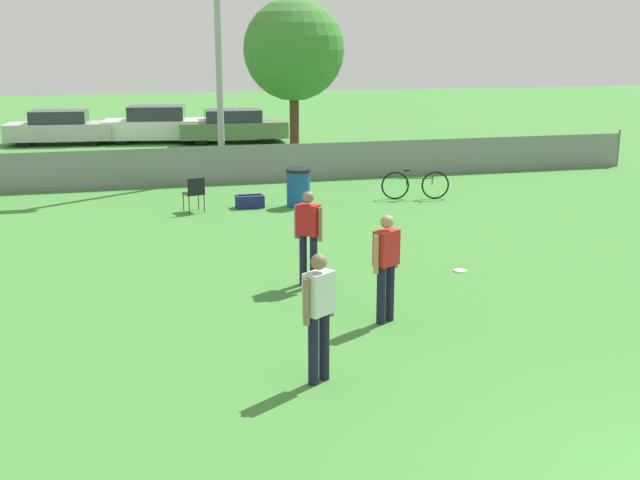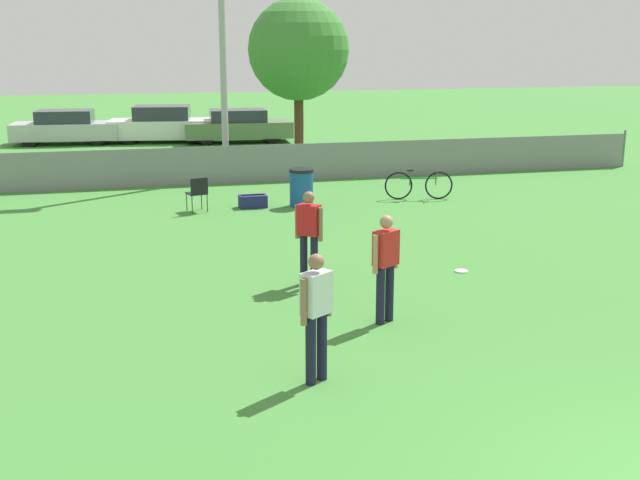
{
  "view_description": "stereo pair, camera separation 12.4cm",
  "coord_description": "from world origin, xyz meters",
  "px_view_note": "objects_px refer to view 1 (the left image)",
  "views": [
    {
      "loc": [
        -5.18,
        -5.26,
        4.12
      ],
      "look_at": [
        -2.07,
        6.58,
        1.05
      ],
      "focal_mm": 45.0,
      "sensor_mm": 36.0,
      "label": 1
    },
    {
      "loc": [
        -5.06,
        -5.29,
        4.12
      ],
      "look_at": [
        -2.07,
        6.58,
        1.05
      ],
      "focal_mm": 45.0,
      "sensor_mm": 36.0,
      "label": 2
    }
  ],
  "objects_px": {
    "player_defender_red": "(386,262)",
    "parked_car_olive": "(233,126)",
    "bicycle_sideline": "(415,185)",
    "trash_bin": "(298,187)",
    "tree_near_pole": "(294,50)",
    "player_thrower_red": "(308,232)",
    "parked_car_silver": "(60,128)",
    "frisbee_disc": "(460,271)",
    "parked_car_white": "(157,125)",
    "folding_chair_sideline": "(195,192)",
    "player_receiver_white": "(319,310)",
    "gear_bag_sideline": "(250,201)"
  },
  "relations": [
    {
      "from": "player_thrower_red",
      "to": "folding_chair_sideline",
      "type": "relative_size",
      "value": 1.9
    },
    {
      "from": "bicycle_sideline",
      "to": "parked_car_silver",
      "type": "distance_m",
      "value": 17.37
    },
    {
      "from": "frisbee_disc",
      "to": "parked_car_silver",
      "type": "height_order",
      "value": "parked_car_silver"
    },
    {
      "from": "parked_car_silver",
      "to": "folding_chair_sideline",
      "type": "bearing_deg",
      "value": -69.83
    },
    {
      "from": "gear_bag_sideline",
      "to": "bicycle_sideline",
      "type": "bearing_deg",
      "value": -0.38
    },
    {
      "from": "parked_car_silver",
      "to": "trash_bin",
      "type": "bearing_deg",
      "value": -60.58
    },
    {
      "from": "player_thrower_red",
      "to": "parked_car_olive",
      "type": "height_order",
      "value": "player_thrower_red"
    },
    {
      "from": "trash_bin",
      "to": "gear_bag_sideline",
      "type": "xyz_separation_m",
      "value": [
        -1.23,
        0.14,
        -0.32
      ]
    },
    {
      "from": "player_receiver_white",
      "to": "bicycle_sideline",
      "type": "bearing_deg",
      "value": 28.85
    },
    {
      "from": "tree_near_pole",
      "to": "folding_chair_sideline",
      "type": "xyz_separation_m",
      "value": [
        -4.24,
        -7.56,
        -3.27
      ]
    },
    {
      "from": "player_defender_red",
      "to": "parked_car_olive",
      "type": "distance_m",
      "value": 22.13
    },
    {
      "from": "tree_near_pole",
      "to": "player_receiver_white",
      "type": "xyz_separation_m",
      "value": [
        -3.84,
        -18.04,
        -2.84
      ]
    },
    {
      "from": "player_thrower_red",
      "to": "gear_bag_sideline",
      "type": "bearing_deg",
      "value": 130.72
    },
    {
      "from": "player_defender_red",
      "to": "gear_bag_sideline",
      "type": "xyz_separation_m",
      "value": [
        -0.51,
        8.86,
        -0.78
      ]
    },
    {
      "from": "player_thrower_red",
      "to": "trash_bin",
      "type": "distance_m",
      "value": 6.77
    },
    {
      "from": "player_thrower_red",
      "to": "folding_chair_sideline",
      "type": "xyz_separation_m",
      "value": [
        -1.25,
        6.53,
        -0.43
      ]
    },
    {
      "from": "parked_car_olive",
      "to": "bicycle_sideline",
      "type": "bearing_deg",
      "value": -74.49
    },
    {
      "from": "tree_near_pole",
      "to": "player_thrower_red",
      "type": "distance_m",
      "value": 14.68
    },
    {
      "from": "player_thrower_red",
      "to": "parked_car_silver",
      "type": "xyz_separation_m",
      "value": [
        -5.09,
        21.14,
        -0.28
      ]
    },
    {
      "from": "tree_near_pole",
      "to": "parked_car_white",
      "type": "height_order",
      "value": "tree_near_pole"
    },
    {
      "from": "tree_near_pole",
      "to": "bicycle_sideline",
      "type": "xyz_separation_m",
      "value": [
        1.59,
        -7.37,
        -3.4
      ]
    },
    {
      "from": "player_receiver_white",
      "to": "player_thrower_red",
      "type": "xyz_separation_m",
      "value": [
        0.85,
        3.95,
        0.0
      ]
    },
    {
      "from": "bicycle_sideline",
      "to": "parked_car_silver",
      "type": "relative_size",
      "value": 0.41
    },
    {
      "from": "player_receiver_white",
      "to": "folding_chair_sideline",
      "type": "xyz_separation_m",
      "value": [
        -0.4,
        10.48,
        -0.43
      ]
    },
    {
      "from": "player_receiver_white",
      "to": "bicycle_sideline",
      "type": "xyz_separation_m",
      "value": [
        5.43,
        10.67,
        -0.56
      ]
    },
    {
      "from": "bicycle_sideline",
      "to": "parked_car_silver",
      "type": "bearing_deg",
      "value": 135.36
    },
    {
      "from": "parked_car_olive",
      "to": "folding_chair_sideline",
      "type": "bearing_deg",
      "value": -99.08
    },
    {
      "from": "trash_bin",
      "to": "parked_car_olive",
      "type": "distance_m",
      "value": 13.39
    },
    {
      "from": "tree_near_pole",
      "to": "player_defender_red",
      "type": "bearing_deg",
      "value": -98.2
    },
    {
      "from": "trash_bin",
      "to": "parked_car_silver",
      "type": "relative_size",
      "value": 0.22
    },
    {
      "from": "player_thrower_red",
      "to": "player_defender_red",
      "type": "bearing_deg",
      "value": -30.59
    },
    {
      "from": "folding_chair_sideline",
      "to": "bicycle_sideline",
      "type": "xyz_separation_m",
      "value": [
        5.83,
        0.19,
        -0.13
      ]
    },
    {
      "from": "player_thrower_red",
      "to": "parked_car_olive",
      "type": "relative_size",
      "value": 0.37
    },
    {
      "from": "player_thrower_red",
      "to": "parked_car_white",
      "type": "relative_size",
      "value": 0.36
    },
    {
      "from": "player_thrower_red",
      "to": "parked_car_olive",
      "type": "bearing_deg",
      "value": 126.94
    },
    {
      "from": "folding_chair_sideline",
      "to": "parked_car_white",
      "type": "xyz_separation_m",
      "value": [
        -0.0,
        14.33,
        0.19
      ]
    },
    {
      "from": "folding_chair_sideline",
      "to": "bicycle_sideline",
      "type": "relative_size",
      "value": 0.48
    },
    {
      "from": "player_defender_red",
      "to": "bicycle_sideline",
      "type": "bearing_deg",
      "value": 36.05
    },
    {
      "from": "folding_chair_sideline",
      "to": "player_receiver_white",
      "type": "bearing_deg",
      "value": 77.49
    },
    {
      "from": "tree_near_pole",
      "to": "parked_car_silver",
      "type": "bearing_deg",
      "value": 138.9
    },
    {
      "from": "player_defender_red",
      "to": "trash_bin",
      "type": "xyz_separation_m",
      "value": [
        0.71,
        8.72,
        -0.46
      ]
    },
    {
      "from": "parked_car_olive",
      "to": "frisbee_disc",
      "type": "bearing_deg",
      "value": -83.26
    },
    {
      "from": "tree_near_pole",
      "to": "gear_bag_sideline",
      "type": "height_order",
      "value": "tree_near_pole"
    },
    {
      "from": "tree_near_pole",
      "to": "parked_car_olive",
      "type": "xyz_separation_m",
      "value": [
        -1.24,
        5.91,
        -3.12
      ]
    },
    {
      "from": "tree_near_pole",
      "to": "player_receiver_white",
      "type": "relative_size",
      "value": 3.35
    },
    {
      "from": "player_receiver_white",
      "to": "parked_car_olive",
      "type": "bearing_deg",
      "value": 49.61
    },
    {
      "from": "parked_car_white",
      "to": "player_thrower_red",
      "type": "bearing_deg",
      "value": -77.58
    },
    {
      "from": "folding_chair_sideline",
      "to": "trash_bin",
      "type": "relative_size",
      "value": 0.9
    },
    {
      "from": "player_defender_red",
      "to": "parked_car_olive",
      "type": "height_order",
      "value": "player_defender_red"
    },
    {
      "from": "trash_bin",
      "to": "parked_car_white",
      "type": "xyz_separation_m",
      "value": [
        -2.63,
        14.25,
        0.22
      ]
    }
  ]
}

